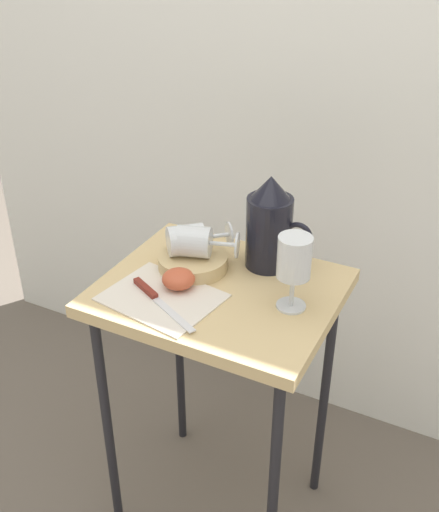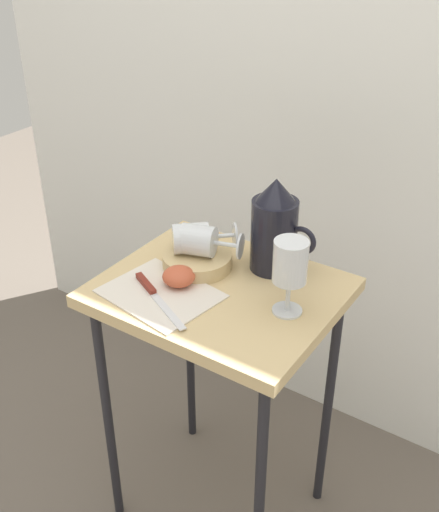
{
  "view_description": "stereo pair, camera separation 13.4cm",
  "coord_description": "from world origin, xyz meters",
  "px_view_note": "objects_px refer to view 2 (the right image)",
  "views": [
    {
      "loc": [
        0.52,
        -1.03,
        1.5
      ],
      "look_at": [
        0.0,
        0.0,
        0.82
      ],
      "focal_mm": 43.19,
      "sensor_mm": 36.0,
      "label": 1
    },
    {
      "loc": [
        0.64,
        -0.96,
        1.5
      ],
      "look_at": [
        0.0,
        0.0,
        0.82
      ],
      "focal_mm": 43.19,
      "sensor_mm": 36.0,
      "label": 2
    }
  ],
  "objects_px": {
    "wine_glass_tipped_far": "(200,241)",
    "table": "(220,318)",
    "basket_tray": "(197,260)",
    "knife": "(153,292)",
    "wine_glass_upright": "(290,266)",
    "pitcher": "(274,233)",
    "wine_glass_tipped_near": "(193,238)",
    "apple_half_left": "(179,276)"
  },
  "relations": [
    {
      "from": "pitcher",
      "to": "wine_glass_tipped_near",
      "type": "xyz_separation_m",
      "value": [
        -0.16,
        -0.09,
        -0.02
      ]
    },
    {
      "from": "wine_glass_tipped_near",
      "to": "knife",
      "type": "height_order",
      "value": "wine_glass_tipped_near"
    },
    {
      "from": "apple_half_left",
      "to": "knife",
      "type": "distance_m",
      "value": 0.07
    },
    {
      "from": "table",
      "to": "basket_tray",
      "type": "bearing_deg",
      "value": 154.71
    },
    {
      "from": "table",
      "to": "wine_glass_tipped_near",
      "type": "relative_size",
      "value": 4.8
    },
    {
      "from": "basket_tray",
      "to": "knife",
      "type": "height_order",
      "value": "basket_tray"
    },
    {
      "from": "wine_glass_tipped_far",
      "to": "knife",
      "type": "distance_m",
      "value": 0.17
    },
    {
      "from": "pitcher",
      "to": "knife",
      "type": "relative_size",
      "value": 1.07
    },
    {
      "from": "basket_tray",
      "to": "knife",
      "type": "distance_m",
      "value": 0.15
    },
    {
      "from": "basket_tray",
      "to": "knife",
      "type": "relative_size",
      "value": 0.78
    },
    {
      "from": "wine_glass_tipped_far",
      "to": "apple_half_left",
      "type": "xyz_separation_m",
      "value": [
        0.01,
        -0.09,
        -0.05
      ]
    },
    {
      "from": "basket_tray",
      "to": "knife",
      "type": "xyz_separation_m",
      "value": [
        -0.01,
        -0.15,
        -0.01
      ]
    },
    {
      "from": "table",
      "to": "wine_glass_tipped_far",
      "type": "relative_size",
      "value": 4.75
    },
    {
      "from": "pitcher",
      "to": "wine_glass_upright",
      "type": "distance_m",
      "value": 0.18
    },
    {
      "from": "pitcher",
      "to": "knife",
      "type": "distance_m",
      "value": 0.31
    },
    {
      "from": "wine_glass_upright",
      "to": "knife",
      "type": "bearing_deg",
      "value": -158.31
    },
    {
      "from": "table",
      "to": "wine_glass_tipped_near",
      "type": "distance_m",
      "value": 0.2
    },
    {
      "from": "wine_glass_tipped_far",
      "to": "table",
      "type": "bearing_deg",
      "value": -28.71
    },
    {
      "from": "wine_glass_upright",
      "to": "wine_glass_tipped_near",
      "type": "relative_size",
      "value": 1.1
    },
    {
      "from": "table",
      "to": "basket_tray",
      "type": "xyz_separation_m",
      "value": [
        -0.09,
        0.04,
        0.1
      ]
    },
    {
      "from": "basket_tray",
      "to": "wine_glass_tipped_far",
      "type": "xyz_separation_m",
      "value": [
        0.01,
        0.0,
        0.05
      ]
    },
    {
      "from": "basket_tray",
      "to": "wine_glass_tipped_far",
      "type": "distance_m",
      "value": 0.05
    },
    {
      "from": "apple_half_left",
      "to": "table",
      "type": "bearing_deg",
      "value": 30.28
    },
    {
      "from": "apple_half_left",
      "to": "knife",
      "type": "bearing_deg",
      "value": -110.33
    },
    {
      "from": "wine_glass_tipped_near",
      "to": "wine_glass_tipped_far",
      "type": "relative_size",
      "value": 0.99
    },
    {
      "from": "pitcher",
      "to": "wine_glass_tipped_far",
      "type": "relative_size",
      "value": 1.46
    },
    {
      "from": "wine_glass_tipped_near",
      "to": "apple_half_left",
      "type": "relative_size",
      "value": 2.08
    },
    {
      "from": "wine_glass_upright",
      "to": "apple_half_left",
      "type": "xyz_separation_m",
      "value": [
        -0.25,
        -0.04,
        -0.09
      ]
    },
    {
      "from": "basket_tray",
      "to": "wine_glass_upright",
      "type": "bearing_deg",
      "value": -9.62
    },
    {
      "from": "basket_tray",
      "to": "wine_glass_upright",
      "type": "xyz_separation_m",
      "value": [
        0.26,
        -0.04,
        0.1
      ]
    },
    {
      "from": "pitcher",
      "to": "knife",
      "type": "xyz_separation_m",
      "value": [
        -0.16,
        -0.25,
        -0.08
      ]
    },
    {
      "from": "basket_tray",
      "to": "wine_glass_tipped_far",
      "type": "bearing_deg",
      "value": 19.42
    },
    {
      "from": "table",
      "to": "wine_glass_upright",
      "type": "relative_size",
      "value": 4.37
    },
    {
      "from": "apple_half_left",
      "to": "knife",
      "type": "relative_size",
      "value": 0.35
    },
    {
      "from": "wine_glass_upright",
      "to": "wine_glass_tipped_near",
      "type": "bearing_deg",
      "value": 169.84
    },
    {
      "from": "table",
      "to": "knife",
      "type": "relative_size",
      "value": 3.51
    },
    {
      "from": "basket_tray",
      "to": "apple_half_left",
      "type": "height_order",
      "value": "apple_half_left"
    },
    {
      "from": "wine_glass_upright",
      "to": "wine_glass_tipped_far",
      "type": "relative_size",
      "value": 1.09
    },
    {
      "from": "table",
      "to": "apple_half_left",
      "type": "height_order",
      "value": "apple_half_left"
    },
    {
      "from": "wine_glass_upright",
      "to": "basket_tray",
      "type": "bearing_deg",
      "value": 170.38
    },
    {
      "from": "basket_tray",
      "to": "wine_glass_tipped_near",
      "type": "distance_m",
      "value": 0.06
    },
    {
      "from": "wine_glass_tipped_near",
      "to": "basket_tray",
      "type": "bearing_deg",
      "value": -19.76
    }
  ]
}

